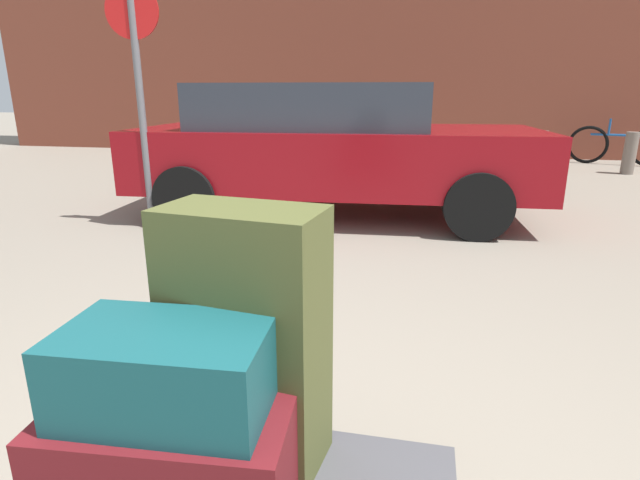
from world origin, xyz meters
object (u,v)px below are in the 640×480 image
(parked_car, at_px, (331,146))
(bicycle_leaning, at_px, (619,145))
(duffel_bag_maroon_front_right, at_px, (175,462))
(bollard_kerb_mid, at_px, (630,153))
(no_parking_sign, at_px, (139,82))
(suitcase_olive_center, at_px, (246,339))
(bollard_kerb_near, at_px, (540,151))
(duffel_bag_teal_topmost_pile, at_px, (166,370))

(parked_car, relative_size, bicycle_leaning, 2.57)
(duffel_bag_maroon_front_right, distance_m, bollard_kerb_mid, 9.33)
(no_parking_sign, bearing_deg, suitcase_olive_center, -55.96)
(bicycle_leaning, relative_size, bollard_kerb_near, 2.44)
(suitcase_olive_center, bearing_deg, no_parking_sign, 131.34)
(suitcase_olive_center, distance_m, bollard_kerb_near, 8.58)
(suitcase_olive_center, relative_size, bollard_kerb_mid, 1.02)
(duffel_bag_teal_topmost_pile, bearing_deg, suitcase_olive_center, 64.15)
(bollard_kerb_near, height_order, bollard_kerb_mid, same)
(bollard_kerb_mid, height_order, no_parking_sign, no_parking_sign)
(bollard_kerb_mid, bearing_deg, duffel_bag_maroon_front_right, -114.64)
(duffel_bag_maroon_front_right, xyz_separation_m, duffel_bag_teal_topmost_pile, (-0.00, 0.00, 0.25))
(parked_car, bearing_deg, bollard_kerb_mid, 41.50)
(bicycle_leaning, height_order, bollard_kerb_mid, bicycle_leaning)
(suitcase_olive_center, xyz_separation_m, bollard_kerb_near, (2.37, 8.23, -0.35))
(duffel_bag_maroon_front_right, distance_m, suitcase_olive_center, 0.34)
(parked_car, distance_m, bollard_kerb_mid, 5.87)
(duffel_bag_teal_topmost_pile, height_order, parked_car, parked_car)
(suitcase_olive_center, xyz_separation_m, bicycle_leaning, (4.00, 9.42, -0.33))
(parked_car, height_order, bollard_kerb_near, parked_car)
(parked_car, distance_m, bicycle_leaning, 6.86)
(bollard_kerb_near, xyz_separation_m, no_parking_sign, (-4.63, -4.88, 1.07))
(bollard_kerb_mid, bearing_deg, suitcase_olive_center, -114.71)
(duffel_bag_maroon_front_right, height_order, duffel_bag_teal_topmost_pile, duffel_bag_teal_topmost_pile)
(duffel_bag_teal_topmost_pile, distance_m, bicycle_leaning, 10.51)
(bollard_kerb_mid, relative_size, no_parking_sign, 0.31)
(bollard_kerb_mid, bearing_deg, no_parking_sign, -141.10)
(suitcase_olive_center, relative_size, bollard_kerb_near, 1.02)
(parked_car, distance_m, bollard_kerb_near, 4.90)
(suitcase_olive_center, xyz_separation_m, bollard_kerb_mid, (3.79, 8.23, -0.35))
(parked_car, xyz_separation_m, bollard_kerb_near, (2.97, 3.88, -0.41))
(bicycle_leaning, distance_m, no_parking_sign, 8.79)
(parked_car, relative_size, no_parking_sign, 1.92)
(duffel_bag_teal_topmost_pile, bearing_deg, duffel_bag_maroon_front_right, -3.56)
(bicycle_leaning, distance_m, bollard_kerb_mid, 1.21)
(bollard_kerb_near, bearing_deg, parked_car, -127.41)
(bollard_kerb_near, distance_m, no_parking_sign, 6.82)
(suitcase_olive_center, distance_m, parked_car, 4.39)
(bicycle_leaning, height_order, bollard_kerb_near, bicycle_leaning)
(duffel_bag_maroon_front_right, bearing_deg, no_parking_sign, 116.30)
(suitcase_olive_center, relative_size, no_parking_sign, 0.31)
(duffel_bag_maroon_front_right, xyz_separation_m, bollard_kerb_near, (2.47, 8.48, -0.14))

